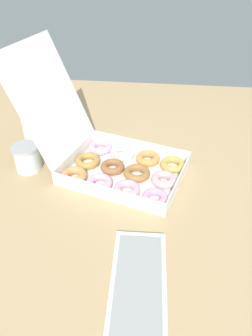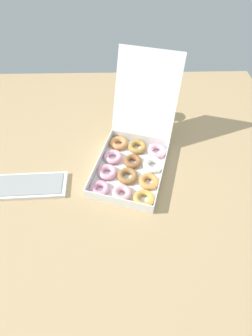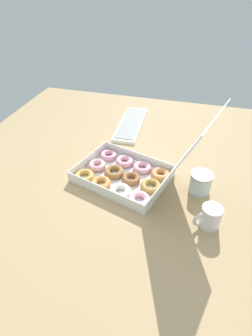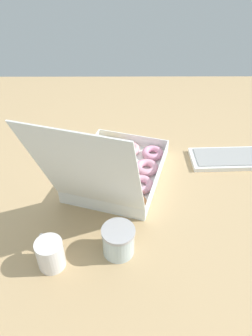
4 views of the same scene
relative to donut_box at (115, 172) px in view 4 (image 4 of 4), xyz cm
name	(u,v)px [view 4 (image 4 of 4)]	position (x,y,z in cm)	size (l,w,h in cm)	color
ground_plane	(131,176)	(-5.92, -3.53, -5.36)	(180.00, 180.00, 2.00)	tan
donut_box	(115,172)	(0.00, 0.00, 0.00)	(45.46, 63.04, 42.52)	white
keyboard	(245,158)	(-51.92, -12.32, -3.30)	(44.06, 15.37, 2.20)	white
coffee_mug	(50,253)	(17.57, 35.97, 0.47)	(8.46, 10.64, 9.42)	white
glass_jar	(118,241)	(-1.65, 31.78, 0.44)	(9.79, 9.79, 9.51)	silver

